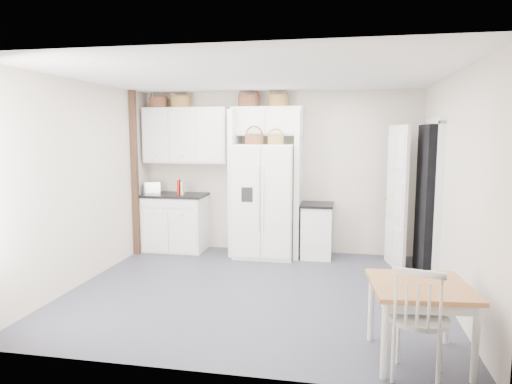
# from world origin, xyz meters

# --- Properties ---
(floor) EXTENTS (4.50, 4.50, 0.00)m
(floor) POSITION_xyz_m (0.00, 0.00, 0.00)
(floor) COLOR #444352
(floor) RESTS_ON ground
(ceiling) EXTENTS (4.50, 4.50, 0.00)m
(ceiling) POSITION_xyz_m (0.00, 0.00, 2.60)
(ceiling) COLOR white
(ceiling) RESTS_ON wall_back
(wall_back) EXTENTS (4.50, 0.00, 4.50)m
(wall_back) POSITION_xyz_m (0.00, 2.00, 1.30)
(wall_back) COLOR beige
(wall_back) RESTS_ON floor
(wall_left) EXTENTS (0.00, 4.00, 4.00)m
(wall_left) POSITION_xyz_m (-2.25, 0.00, 1.30)
(wall_left) COLOR beige
(wall_left) RESTS_ON floor
(wall_right) EXTENTS (0.00, 4.00, 4.00)m
(wall_right) POSITION_xyz_m (2.25, 0.00, 1.30)
(wall_right) COLOR beige
(wall_right) RESTS_ON floor
(refrigerator) EXTENTS (0.91, 0.73, 1.77)m
(refrigerator) POSITION_xyz_m (-0.15, 1.64, 0.88)
(refrigerator) COLOR white
(refrigerator) RESTS_ON floor
(base_cab_left) EXTENTS (0.98, 0.62, 0.90)m
(base_cab_left) POSITION_xyz_m (-1.67, 1.70, 0.45)
(base_cab_left) COLOR white
(base_cab_left) RESTS_ON floor
(base_cab_right) EXTENTS (0.46, 0.55, 0.81)m
(base_cab_right) POSITION_xyz_m (0.66, 1.70, 0.41)
(base_cab_right) COLOR white
(base_cab_right) RESTS_ON floor
(dining_table) EXTENTS (0.88, 0.88, 0.67)m
(dining_table) POSITION_xyz_m (1.70, -1.45, 0.34)
(dining_table) COLOR brown
(dining_table) RESTS_ON floor
(windsor_chair) EXTENTS (0.56, 0.52, 0.96)m
(windsor_chair) POSITION_xyz_m (1.65, -1.75, 0.48)
(windsor_chair) COLOR white
(windsor_chair) RESTS_ON floor
(counter_left) EXTENTS (1.02, 0.66, 0.04)m
(counter_left) POSITION_xyz_m (-1.67, 1.70, 0.93)
(counter_left) COLOR black
(counter_left) RESTS_ON base_cab_left
(counter_right) EXTENTS (0.50, 0.59, 0.04)m
(counter_right) POSITION_xyz_m (0.66, 1.70, 0.83)
(counter_right) COLOR black
(counter_right) RESTS_ON base_cab_right
(toaster) EXTENTS (0.30, 0.21, 0.19)m
(toaster) POSITION_xyz_m (-2.06, 1.71, 1.04)
(toaster) COLOR silver
(toaster) RESTS_ON counter_left
(cookbook_red) EXTENTS (0.05, 0.16, 0.24)m
(cookbook_red) POSITION_xyz_m (-1.57, 1.62, 1.07)
(cookbook_red) COLOR #B1140F
(cookbook_red) RESTS_ON counter_left
(cookbook_cream) EXTENTS (0.05, 0.15, 0.22)m
(cookbook_cream) POSITION_xyz_m (-1.51, 1.62, 1.05)
(cookbook_cream) COLOR beige
(cookbook_cream) RESTS_ON counter_left
(basket_upper_a) EXTENTS (0.30, 0.30, 0.17)m
(basket_upper_a) POSITION_xyz_m (-1.97, 1.83, 2.44)
(basket_upper_a) COLOR brown
(basket_upper_a) RESTS_ON upper_cabinet
(basket_upper_b) EXTENTS (0.32, 0.32, 0.19)m
(basket_upper_b) POSITION_xyz_m (-1.59, 1.83, 2.44)
(basket_upper_b) COLOR brown
(basket_upper_b) RESTS_ON upper_cabinet
(basket_bridge_a) EXTENTS (0.34, 0.34, 0.19)m
(basket_bridge_a) POSITION_xyz_m (-0.45, 1.83, 2.45)
(basket_bridge_a) COLOR brown
(basket_bridge_a) RESTS_ON bridge_cabinet
(basket_bridge_b) EXTENTS (0.32, 0.32, 0.18)m
(basket_bridge_b) POSITION_xyz_m (0.02, 1.83, 2.44)
(basket_bridge_b) COLOR brown
(basket_bridge_b) RESTS_ON bridge_cabinet
(basket_fridge_a) EXTENTS (0.29, 0.29, 0.15)m
(basket_fridge_a) POSITION_xyz_m (-0.31, 1.54, 1.84)
(basket_fridge_a) COLOR brown
(basket_fridge_a) RESTS_ON refrigerator
(basket_fridge_b) EXTENTS (0.24, 0.24, 0.13)m
(basket_fridge_b) POSITION_xyz_m (0.02, 1.54, 1.83)
(basket_fridge_b) COLOR brown
(basket_fridge_b) RESTS_ON refrigerator
(upper_cabinet) EXTENTS (1.40, 0.34, 0.90)m
(upper_cabinet) POSITION_xyz_m (-1.50, 1.83, 1.90)
(upper_cabinet) COLOR white
(upper_cabinet) RESTS_ON wall_back
(bridge_cabinet) EXTENTS (1.12, 0.34, 0.45)m
(bridge_cabinet) POSITION_xyz_m (-0.15, 1.83, 2.12)
(bridge_cabinet) COLOR white
(bridge_cabinet) RESTS_ON wall_back
(fridge_panel_left) EXTENTS (0.08, 0.60, 2.30)m
(fridge_panel_left) POSITION_xyz_m (-0.66, 1.70, 1.15)
(fridge_panel_left) COLOR white
(fridge_panel_left) RESTS_ON floor
(fridge_panel_right) EXTENTS (0.08, 0.60, 2.30)m
(fridge_panel_right) POSITION_xyz_m (0.36, 1.70, 1.15)
(fridge_panel_right) COLOR white
(fridge_panel_right) RESTS_ON floor
(trim_post) EXTENTS (0.09, 0.09, 2.60)m
(trim_post) POSITION_xyz_m (-2.20, 1.35, 1.30)
(trim_post) COLOR #3F2217
(trim_post) RESTS_ON floor
(doorway_void) EXTENTS (0.18, 0.85, 2.05)m
(doorway_void) POSITION_xyz_m (2.16, 1.00, 1.02)
(doorway_void) COLOR black
(doorway_void) RESTS_ON floor
(door_slab) EXTENTS (0.21, 0.79, 2.05)m
(door_slab) POSITION_xyz_m (1.80, 1.33, 1.02)
(door_slab) COLOR white
(door_slab) RESTS_ON floor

